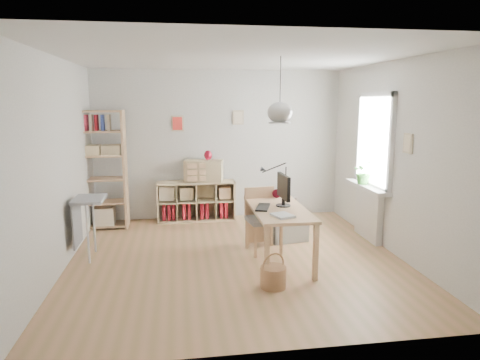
{
  "coord_description": "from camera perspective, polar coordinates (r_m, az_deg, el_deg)",
  "views": [
    {
      "loc": [
        -0.76,
        -5.55,
        2.14
      ],
      "look_at": [
        0.1,
        0.3,
        1.05
      ],
      "focal_mm": 32.0,
      "sensor_mm": 36.0,
      "label": 1
    }
  ],
  "objects": [
    {
      "name": "red_vase",
      "position": [
        7.67,
        -4.28,
        3.31
      ],
      "size": [
        0.14,
        0.14,
        0.17
      ],
      "primitive_type": "ellipsoid",
      "color": "maroon",
      "rests_on": "drawer_chest"
    },
    {
      "name": "keyboard",
      "position": [
        5.68,
        3.07,
        -3.64
      ],
      "size": [
        0.27,
        0.44,
        0.02
      ],
      "primitive_type": "cube",
      "rotation": [
        0.0,
        0.0,
        -0.31
      ],
      "color": "black",
      "rests_on": "desk"
    },
    {
      "name": "radiator",
      "position": [
        7.04,
        16.76,
        -4.32
      ],
      "size": [
        0.1,
        0.8,
        0.8
      ],
      "primitive_type": "cube",
      "color": "silver",
      "rests_on": "ground"
    },
    {
      "name": "ground",
      "position": [
        6.0,
        -0.54,
        -10.46
      ],
      "size": [
        4.5,
        4.5,
        0.0
      ],
      "primitive_type": "plane",
      "color": "tan",
      "rests_on": "ground"
    },
    {
      "name": "monitor",
      "position": [
        5.75,
        5.83,
        -1.13
      ],
      "size": [
        0.2,
        0.5,
        0.43
      ],
      "rotation": [
        0.0,
        0.0,
        0.03
      ],
      "color": "black",
      "rests_on": "desk"
    },
    {
      "name": "cube_shelf",
      "position": [
        7.86,
        -6.03,
        -3.17
      ],
      "size": [
        1.4,
        0.38,
        0.72
      ],
      "color": "beige",
      "rests_on": "ground"
    },
    {
      "name": "desk",
      "position": [
        5.75,
        5.11,
        -4.54
      ],
      "size": [
        0.7,
        1.5,
        0.75
      ],
      "color": "tan",
      "rests_on": "ground"
    },
    {
      "name": "windowsill",
      "position": [
        6.93,
        16.57,
        -0.9
      ],
      "size": [
        0.22,
        1.2,
        0.06
      ],
      "primitive_type": "cube",
      "color": "white",
      "rests_on": "radiator"
    },
    {
      "name": "side_table",
      "position": [
        6.22,
        -20.01,
        -3.9
      ],
      "size": [
        0.4,
        0.55,
        0.85
      ],
      "color": "#9C9C9F",
      "rests_on": "ground"
    },
    {
      "name": "window_unit",
      "position": [
        6.86,
        17.53,
        5.03
      ],
      "size": [
        0.07,
        1.16,
        1.46
      ],
      "color": "white",
      "rests_on": "ground"
    },
    {
      "name": "storage_chest",
      "position": [
        6.81,
        6.14,
        -6.19
      ],
      "size": [
        0.67,
        0.74,
        0.61
      ],
      "rotation": [
        0.0,
        0.0,
        0.17
      ],
      "color": "#BBBAB6",
      "rests_on": "ground"
    },
    {
      "name": "room_shell",
      "position": [
        5.56,
        5.33,
        8.96
      ],
      "size": [
        4.5,
        4.5,
        4.5
      ],
      "color": "silver",
      "rests_on": "ground"
    },
    {
      "name": "paper_tray",
      "position": [
        5.28,
        5.71,
        -4.73
      ],
      "size": [
        0.29,
        0.32,
        0.03
      ],
      "primitive_type": "cube",
      "rotation": [
        0.0,
        0.0,
        0.32
      ],
      "color": "white",
      "rests_on": "desk"
    },
    {
      "name": "yarn_ball",
      "position": [
        6.27,
        4.9,
        -1.81
      ],
      "size": [
        0.13,
        0.13,
        0.13
      ],
      "primitive_type": "sphere",
      "color": "#510A1D",
      "rests_on": "desk"
    },
    {
      "name": "wicker_basket",
      "position": [
        5.12,
        4.45,
        -12.65
      ],
      "size": [
        0.3,
        0.3,
        0.42
      ],
      "rotation": [
        0.0,
        0.0,
        0.38
      ],
      "color": "#A7764B",
      "rests_on": "ground"
    },
    {
      "name": "potted_plant",
      "position": [
        6.97,
        16.17,
        1.0
      ],
      "size": [
        0.4,
        0.36,
        0.37
      ],
      "primitive_type": "imported",
      "rotation": [
        0.0,
        0.0,
        0.24
      ],
      "color": "#30712A",
      "rests_on": "windowsill"
    },
    {
      "name": "drawer_chest",
      "position": [
        7.7,
        -4.86,
        1.24
      ],
      "size": [
        0.72,
        0.45,
        0.38
      ],
      "primitive_type": "cube",
      "rotation": [
        0.0,
        0.0,
        -0.22
      ],
      "color": "beige",
      "rests_on": "cube_shelf"
    },
    {
      "name": "chair",
      "position": [
        6.18,
        3.01,
        -4.76
      ],
      "size": [
        0.51,
        0.51,
        0.92
      ],
      "rotation": [
        0.0,
        0.0,
        0.14
      ],
      "color": "#9C9C9F",
      "rests_on": "ground"
    },
    {
      "name": "task_lamp",
      "position": [
        6.26,
        4.37,
        0.55
      ],
      "size": [
        0.44,
        0.16,
        0.47
      ],
      "color": "black",
      "rests_on": "desk"
    },
    {
      "name": "tall_bookshelf",
      "position": [
        7.54,
        -18.03,
        1.9
      ],
      "size": [
        0.8,
        0.38,
        2.0
      ],
      "color": "tan",
      "rests_on": "ground"
    }
  ]
}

